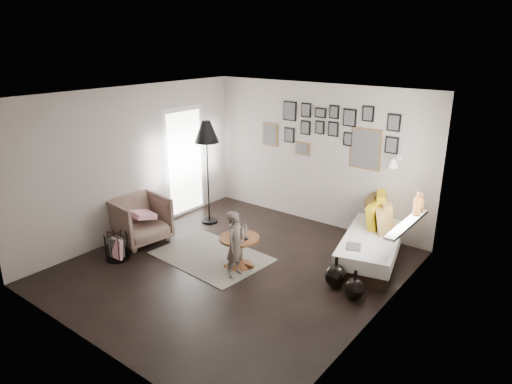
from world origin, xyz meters
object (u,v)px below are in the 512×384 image
Objects in this scene: floor_lamp at (206,136)px; magazine_basket at (117,247)px; daybed at (374,242)px; vase at (236,227)px; child at (236,244)px; armchair at (140,220)px; pedestal_table at (239,253)px; demijohn_small at (354,289)px; demijohn_large at (336,276)px.

magazine_basket is at bearing -92.70° from floor_lamp.
magazine_basket is (-3.21, -2.51, -0.07)m from daybed.
child is (0.24, -0.29, -0.11)m from vase.
daybed is (1.60, 1.48, -0.33)m from vase.
vase is 0.51× the size of armchair.
floor_lamp is (-3.12, -0.48, 1.38)m from daybed.
child reaches higher than vase.
floor_lamp is at bearing -6.45° from armchair.
floor_lamp is at bearing 45.60° from child.
pedestal_table reaches higher than demijohn_small.
floor_lamp reaches higher than child.
demijohn_large is 1.10× the size of demijohn_small.
pedestal_table is at bearing 30.70° from magazine_basket.
floor_lamp is at bearing 146.37° from vase.
magazine_basket is at bearing -155.92° from daybed.
daybed is at bearing 8.69° from floor_lamp.
child reaches higher than magazine_basket.
floor_lamp is 4.21× the size of demijohn_large.
daybed is at bearing 87.49° from demijohn_large.
demijohn_small is (3.51, 1.22, -0.06)m from magazine_basket.
armchair is at bearing -168.96° from demijohn_large.
armchair is at bearing -104.12° from floor_lamp.
magazine_basket is 0.43× the size of child.
daybed is 3.92m from armchair.
pedestal_table is 2.39m from floor_lamp.
vase is 1.95m from magazine_basket.
daybed is 1.33m from demijohn_small.
child is (2.09, 0.06, 0.11)m from armchair.
magazine_basket is (-1.61, -1.02, -0.41)m from vase.
armchair is 1.89× the size of demijohn_large.
vase is 2.21m from daybed.
pedestal_table is 0.31× the size of daybed.
armchair is 2.09m from child.
vase is 2.10m from floor_lamp.
pedestal_table is at bearing -72.63° from armchair.
vase is at bearing 32.44° from magazine_basket.
child is (-1.32, -0.61, 0.33)m from demijohn_large.
vase reaches higher than daybed.
vase is 0.96× the size of demijohn_large.
magazine_basket is 0.94× the size of demijohn_large.
floor_lamp reaches higher than demijohn_large.
daybed reaches higher than demijohn_large.
floor_lamp is 4.47× the size of magazine_basket.
child is at bearing -163.72° from demijohn_small.
vase is at bearing 31.00° from child.
vase is at bearing -174.18° from demijohn_small.
vase reaches higher than armchair.
vase is at bearing -168.57° from demijohn_large.
pedestal_table is at bearing -14.04° from vase.
child reaches higher than armchair.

